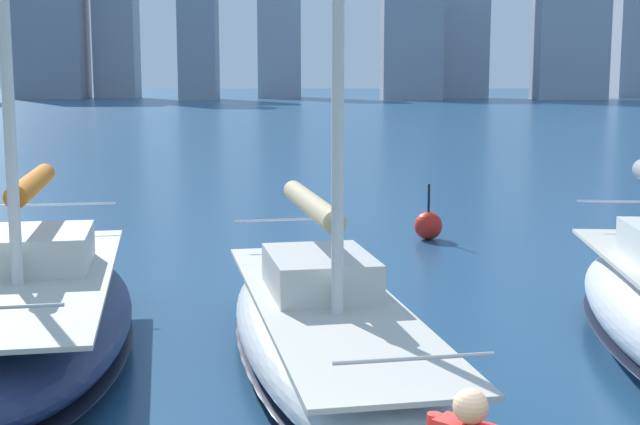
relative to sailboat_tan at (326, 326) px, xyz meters
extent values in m
cube|color=#9CA1AB|center=(-47.22, -146.08, 9.69)|extent=(12.21, 7.02, 20.62)
cube|color=#959BA5|center=(-19.22, -146.15, 8.71)|extent=(10.27, 7.40, 18.66)
cube|color=#A2A7B1|center=(4.13, -160.78, 12.90)|extent=(8.02, 11.40, 27.04)
cube|color=#8F949F|center=(18.07, -147.20, 11.11)|extent=(6.47, 8.49, 23.46)
cube|color=gray|center=(45.98, -154.39, 15.96)|extent=(12.71, 8.63, 33.16)
cylinder|color=silver|center=(-5.41, -3.53, 1.23)|extent=(1.67, 0.21, 0.04)
ellipsoid|color=silver|center=(-0.01, 0.04, -0.15)|extent=(3.81, 9.21, 0.93)
ellipsoid|color=black|center=(-0.01, 0.04, -0.41)|extent=(3.83, 9.26, 0.10)
cube|color=beige|center=(-0.01, 0.04, 0.34)|extent=(3.22, 8.08, 0.06)
cube|color=silver|center=(0.08, -0.49, 0.65)|extent=(1.73, 2.18, 0.55)
cylinder|color=silver|center=(0.19, -1.15, 1.42)|extent=(0.74, 3.73, 0.12)
cylinder|color=#C6B284|center=(0.19, -1.15, 1.54)|extent=(0.89, 3.46, 0.32)
cylinder|color=silver|center=(-0.69, 4.10, 0.86)|extent=(1.53, 0.29, 0.04)
cylinder|color=silver|center=(0.66, -3.93, 0.86)|extent=(1.76, 0.33, 0.04)
ellipsoid|color=navy|center=(4.26, -0.44, -0.02)|extent=(4.12, 8.49, 1.20)
ellipsoid|color=black|center=(4.26, -0.44, -0.35)|extent=(4.14, 8.53, 0.10)
cube|color=beige|center=(4.26, -0.44, 0.61)|extent=(3.45, 7.44, 0.06)
cube|color=silver|center=(4.33, -0.92, 0.92)|extent=(2.00, 2.04, 0.55)
cylinder|color=silver|center=(4.42, -1.52, 1.69)|extent=(0.64, 3.40, 0.12)
cylinder|color=orange|center=(4.42, -1.52, 1.81)|extent=(0.79, 3.16, 0.32)
cylinder|color=silver|center=(4.81, -4.06, 1.13)|extent=(2.17, 0.37, 0.04)
sphere|color=tan|center=(-0.65, 6.91, 1.48)|extent=(0.22, 0.22, 0.22)
sphere|color=red|center=(-2.84, -9.91, -0.27)|extent=(0.70, 0.70, 0.70)
cylinder|color=black|center=(-2.84, -9.91, 0.43)|extent=(0.06, 0.06, 0.70)
camera|label=1|loc=(0.36, 11.95, 3.42)|focal=50.00mm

